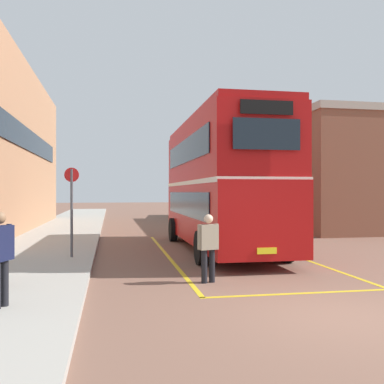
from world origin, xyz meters
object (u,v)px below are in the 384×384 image
at_px(single_deck_bus, 204,198).
at_px(pedestrian_waiting_far, 0,252).
at_px(double_decker_bus, 220,181).
at_px(bus_stop_sign, 72,203).
at_px(pedestrian_boarding, 208,244).

xyz_separation_m(single_deck_bus, pedestrian_waiting_far, (-9.48, -26.99, -0.55)).
bearing_deg(pedestrian_waiting_far, double_decker_bus, 52.09).
xyz_separation_m(double_decker_bus, pedestrian_waiting_far, (-5.81, -7.46, -1.42)).
bearing_deg(bus_stop_sign, single_deck_bus, 67.55).
height_order(pedestrian_boarding, bus_stop_sign, bus_stop_sign).
bearing_deg(double_decker_bus, single_deck_bus, 79.36).
xyz_separation_m(single_deck_bus, pedestrian_boarding, (-5.37, -25.03, -0.72)).
bearing_deg(bus_stop_sign, pedestrian_waiting_far, -96.92).
bearing_deg(double_decker_bus, pedestrian_waiting_far, -127.91).
height_order(single_deck_bus, pedestrian_waiting_far, single_deck_bus).
xyz_separation_m(double_decker_bus, bus_stop_sign, (-5.11, -1.73, -0.73)).
bearing_deg(pedestrian_boarding, single_deck_bus, 77.89).
relative_size(pedestrian_boarding, bus_stop_sign, 0.59).
bearing_deg(pedestrian_boarding, double_decker_bus, 72.83).
bearing_deg(pedestrian_boarding, bus_stop_sign, 132.19).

